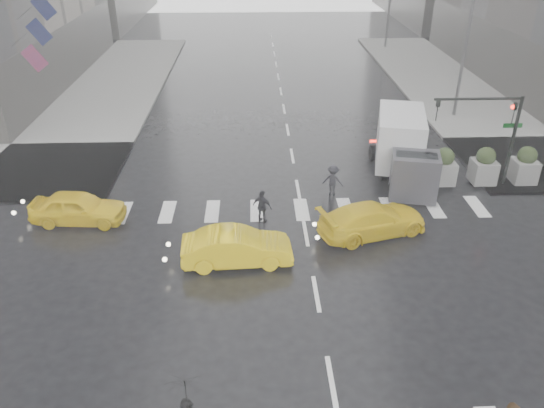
{
  "coord_description": "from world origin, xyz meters",
  "views": [
    {
      "loc": [
        -2.09,
        -14.67,
        11.7
      ],
      "look_at": [
        -1.48,
        2.0,
        2.52
      ],
      "focal_mm": 35.0,
      "sensor_mm": 36.0,
      "label": 1
    }
  ],
  "objects_px": {
    "traffic_signal_pole": "(495,124)",
    "box_truck": "(404,147)",
    "taxi_mid": "(237,247)",
    "taxi_front": "(78,208)"
  },
  "relations": [
    {
      "from": "traffic_signal_pole",
      "to": "box_truck",
      "type": "height_order",
      "value": "traffic_signal_pole"
    },
    {
      "from": "traffic_signal_pole",
      "to": "taxi_mid",
      "type": "height_order",
      "value": "traffic_signal_pole"
    },
    {
      "from": "taxi_front",
      "to": "taxi_mid",
      "type": "bearing_deg",
      "value": -111.69
    },
    {
      "from": "traffic_signal_pole",
      "to": "taxi_front",
      "type": "bearing_deg",
      "value": -171.81
    },
    {
      "from": "taxi_front",
      "to": "taxi_mid",
      "type": "height_order",
      "value": "taxi_mid"
    },
    {
      "from": "traffic_signal_pole",
      "to": "taxi_mid",
      "type": "bearing_deg",
      "value": -153.02
    },
    {
      "from": "taxi_mid",
      "to": "box_truck",
      "type": "distance_m",
      "value": 10.72
    },
    {
      "from": "taxi_front",
      "to": "box_truck",
      "type": "bearing_deg",
      "value": -71.68
    },
    {
      "from": "taxi_mid",
      "to": "traffic_signal_pole",
      "type": "bearing_deg",
      "value": -66.25
    },
    {
      "from": "traffic_signal_pole",
      "to": "box_truck",
      "type": "distance_m",
      "value": 4.23
    }
  ]
}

